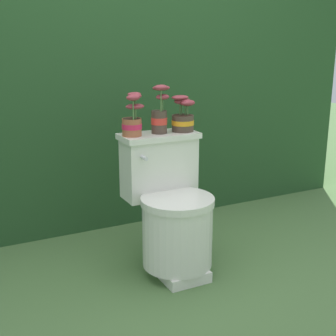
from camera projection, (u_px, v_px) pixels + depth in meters
name	position (u px, v px, depth m)	size (l,w,h in m)	color
ground_plane	(166.00, 278.00, 2.45)	(12.00, 12.00, 0.00)	#4C703D
hedge_backdrop	(88.00, 91.00, 3.26)	(3.74, 0.86, 1.71)	#234723
toilet	(171.00, 212.00, 2.47)	(0.42, 0.51, 0.72)	silver
potted_plant_left	(133.00, 120.00, 2.40)	(0.12, 0.12, 0.22)	#9E5638
potted_plant_midleft	(160.00, 113.00, 2.46)	(0.11, 0.11, 0.26)	#47382D
potted_plant_middle	(183.00, 117.00, 2.53)	(0.13, 0.12, 0.19)	#47382D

